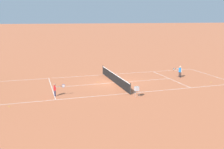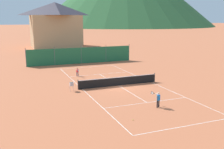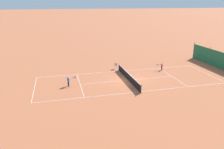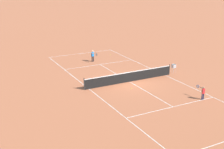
# 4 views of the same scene
# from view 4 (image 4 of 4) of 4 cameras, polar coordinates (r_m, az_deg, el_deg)

# --- Properties ---
(ground_plane) EXTENTS (600.00, 600.00, 0.00)m
(ground_plane) POSITION_cam_4_polar(r_m,az_deg,el_deg) (28.98, 3.24, -1.33)
(ground_plane) COLOR #B7603D
(court_line_markings) EXTENTS (8.25, 23.85, 0.01)m
(court_line_markings) POSITION_cam_4_polar(r_m,az_deg,el_deg) (28.98, 3.24, -1.33)
(court_line_markings) COLOR white
(court_line_markings) RESTS_ON ground
(tennis_net) EXTENTS (9.18, 0.08, 1.06)m
(tennis_net) POSITION_cam_4_polar(r_m,az_deg,el_deg) (28.82, 3.26, -0.40)
(tennis_net) COLOR #2D2D2D
(tennis_net) RESTS_ON ground
(player_far_service) EXTENTS (0.42, 1.11, 1.30)m
(player_far_service) POSITION_cam_4_polar(r_m,az_deg,el_deg) (35.30, -3.52, 3.54)
(player_far_service) COLOR black
(player_far_service) RESTS_ON ground
(player_near_service) EXTENTS (0.37, 0.96, 1.10)m
(player_near_service) POSITION_cam_4_polar(r_m,az_deg,el_deg) (25.82, 16.25, -3.05)
(player_near_service) COLOR #23284C
(player_near_service) RESTS_ON ground
(tennis_ball_by_net_left) EXTENTS (0.07, 0.07, 0.07)m
(tennis_ball_by_net_left) POSITION_cam_4_polar(r_m,az_deg,el_deg) (38.41, -0.29, 3.68)
(tennis_ball_by_net_left) COLOR #CCE033
(tennis_ball_by_net_left) RESTS_ON ground
(tennis_ball_service_box) EXTENTS (0.07, 0.07, 0.07)m
(tennis_ball_service_box) POSITION_cam_4_polar(r_m,az_deg,el_deg) (27.30, 3.58, -2.53)
(tennis_ball_service_box) COLOR #CCE033
(tennis_ball_service_box) RESTS_ON ground
(ball_hopper) EXTENTS (0.36, 0.36, 0.89)m
(ball_hopper) POSITION_cam_4_polar(r_m,az_deg,el_deg) (31.91, 11.19, 1.43)
(ball_hopper) COLOR #B7B7BC
(ball_hopper) RESTS_ON ground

